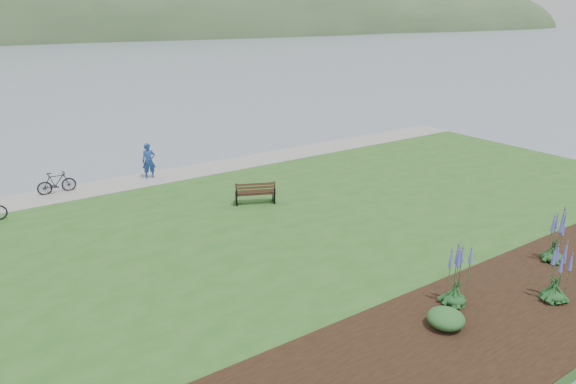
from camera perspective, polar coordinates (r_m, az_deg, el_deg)
name	(u,v)px	position (r m, az deg, el deg)	size (l,w,h in m)	color
ground	(290,216)	(21.28, 0.19, -2.69)	(600.00, 600.00, 0.00)	slate
lawn	(319,227)	(19.71, 3.48, -3.94)	(34.00, 20.00, 0.40)	#25511C
shoreline_path	(214,167)	(26.81, -8.17, 2.72)	(34.00, 2.20, 0.03)	gray
garden_bed	(562,284)	(17.29, 28.17, -9.05)	(24.00, 4.40, 0.04)	black
far_hillside	(42,39)	(189.04, -25.62, 15.04)	(580.00, 80.00, 38.00)	#324D2B
park_bench	(255,192)	(21.37, -3.66, -0.05)	(1.76, 1.27, 1.01)	black
person	(149,158)	(25.39, -15.24, 3.65)	(0.74, 0.51, 2.04)	navy
bicycle_b	(56,183)	(24.79, -24.34, 0.95)	(1.63, 0.47, 0.98)	black
echium_0	(557,274)	(15.91, 27.73, -8.11)	(0.62, 0.62, 1.88)	#163D1C
echium_1	(556,237)	(18.31, 27.64, -4.44)	(0.62, 0.62, 1.98)	#163D1C
echium_4	(457,274)	(14.61, 18.31, -8.65)	(0.62, 0.62, 2.13)	#163D1C
shrub_0	(446,318)	(13.90, 17.13, -13.28)	(0.94, 0.94, 0.47)	#1E4C21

